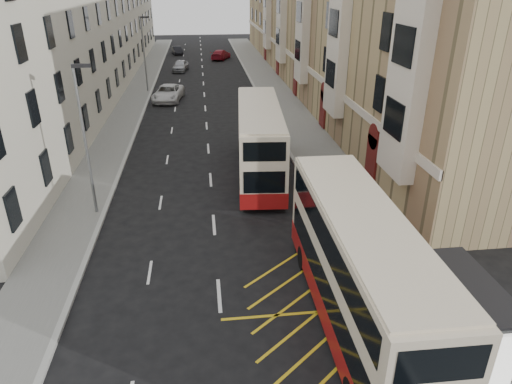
{
  "coord_description": "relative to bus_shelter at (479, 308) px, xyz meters",
  "views": [
    {
      "loc": [
        -0.3,
        -11.28,
        11.89
      ],
      "look_at": [
        2.06,
        8.4,
        2.55
      ],
      "focal_mm": 32.0,
      "sensor_mm": 36.0,
      "label": 1
    }
  ],
  "objects": [
    {
      "name": "terrace_right",
      "position": [
        6.54,
        45.77,
        5.38
      ],
      "size": [
        10.75,
        79.0,
        15.25
      ],
      "color": "tan",
      "rests_on": "ground"
    },
    {
      "name": "bus_shelter",
      "position": [
        0.0,
        0.0,
        0.0
      ],
      "size": [
        1.65,
        4.25,
        2.7
      ],
      "color": "black",
      "rests_on": "pavement_right"
    },
    {
      "name": "car_red",
      "position": [
        -5.28,
        64.62,
        -1.39
      ],
      "size": [
        3.75,
        5.55,
        1.49
      ],
      "primitive_type": "imported",
      "rotation": [
        0.0,
        0.0,
        2.79
      ],
      "color": "maroon",
      "rests_on": "ground"
    },
    {
      "name": "guard_railing",
      "position": [
        -2.09,
        6.14,
        -1.28
      ],
      "size": [
        0.06,
        6.56,
        1.01
      ],
      "color": "red",
      "rests_on": "pavement_right"
    },
    {
      "name": "kerb_left",
      "position": [
        -14.34,
        30.39,
        -2.06
      ],
      "size": [
        0.25,
        120.0,
        0.15
      ],
      "primitive_type": "cube",
      "color": "#9B9B96",
      "rests_on": "ground"
    },
    {
      "name": "double_decker_rear",
      "position": [
        -5.08,
        16.86,
        0.22
      ],
      "size": [
        3.6,
        11.76,
        4.62
      ],
      "rotation": [
        0.0,
        0.0,
        -0.08
      ],
      "color": "beige",
      "rests_on": "ground"
    },
    {
      "name": "pavement_right",
      "position": [
        -0.34,
        30.39,
        -2.06
      ],
      "size": [
        4.0,
        120.0,
        0.15
      ],
      "primitive_type": "cube",
      "color": "slate",
      "rests_on": "ground"
    },
    {
      "name": "terrace_left",
      "position": [
        -21.77,
        45.89,
        4.38
      ],
      "size": [
        9.18,
        79.0,
        13.25
      ],
      "color": "beige",
      "rests_on": "ground"
    },
    {
      "name": "double_decker_front",
      "position": [
        -3.35,
        2.2,
        0.23
      ],
      "size": [
        2.82,
        11.7,
        4.65
      ],
      "rotation": [
        0.0,
        0.0,
        -0.01
      ],
      "color": "beige",
      "rests_on": "ground"
    },
    {
      "name": "road_markings",
      "position": [
        -8.34,
        45.39,
        -2.13
      ],
      "size": [
        10.0,
        110.0,
        0.01
      ],
      "primitive_type": null,
      "color": "silver",
      "rests_on": "ground"
    },
    {
      "name": "pavement_left",
      "position": [
        -15.84,
        30.39,
        -2.06
      ],
      "size": [
        3.0,
        120.0,
        0.15
      ],
      "primitive_type": "cube",
      "color": "slate",
      "rests_on": "ground"
    },
    {
      "name": "pedestrian_far",
      "position": [
        -0.33,
        7.31,
        -1.21
      ],
      "size": [
        0.96,
        0.49,
        1.56
      ],
      "primitive_type": "imported",
      "rotation": [
        0.0,
        0.0,
        3.02
      ],
      "color": "black",
      "rests_on": "pavement_right"
    },
    {
      "name": "white_van",
      "position": [
        -12.16,
        38.05,
        -1.33
      ],
      "size": [
        3.45,
        6.11,
        1.61
      ],
      "primitive_type": "imported",
      "rotation": [
        0.0,
        0.0,
        -0.14
      ],
      "color": "silver",
      "rests_on": "ground"
    },
    {
      "name": "car_silver",
      "position": [
        -11.37,
        55.03,
        -1.38
      ],
      "size": [
        2.44,
        4.68,
        1.52
      ],
      "primitive_type": "imported",
      "rotation": [
        0.0,
        0.0,
        -0.15
      ],
      "color": "#9FA2A7",
      "rests_on": "ground"
    },
    {
      "name": "street_lamp_near",
      "position": [
        -14.69,
        12.39,
        2.5
      ],
      "size": [
        0.93,
        0.18,
        8.0
      ],
      "color": "slate",
      "rests_on": "pavement_left"
    },
    {
      "name": "ground",
      "position": [
        -8.34,
        0.39,
        -2.14
      ],
      "size": [
        200.0,
        200.0,
        0.0
      ],
      "primitive_type": "plane",
      "color": "black",
      "rests_on": "ground"
    },
    {
      "name": "pedestrian_near",
      "position": [
        -1.2,
        -1.11,
        -1.09
      ],
      "size": [
        0.78,
        0.7,
        1.79
      ],
      "primitive_type": "imported",
      "rotation": [
        0.0,
        0.0,
        3.68
      ],
      "color": "black",
      "rests_on": "pavement_right"
    },
    {
      "name": "street_lamp_far",
      "position": [
        -14.69,
        42.39,
        2.5
      ],
      "size": [
        0.93,
        0.18,
        8.0
      ],
      "color": "slate",
      "rests_on": "pavement_left"
    },
    {
      "name": "kerb_right",
      "position": [
        -2.34,
        30.39,
        -2.06
      ],
      "size": [
        0.25,
        120.0,
        0.15
      ],
      "primitive_type": "cube",
      "color": "#9B9B96",
      "rests_on": "ground"
    },
    {
      "name": "pedestrian_mid",
      "position": [
        0.54,
        0.7,
        -1.17
      ],
      "size": [
        0.82,
        0.66,
        1.64
      ],
      "primitive_type": "imported",
      "rotation": [
        0.0,
        0.0,
        -0.04
      ],
      "color": "black",
      "rests_on": "pavement_right"
    },
    {
      "name": "car_dark",
      "position": [
        -12.42,
        70.69,
        -1.49
      ],
      "size": [
        2.17,
        4.14,
        1.3
      ],
      "primitive_type": "imported",
      "rotation": [
        0.0,
        0.0,
        0.21
      ],
      "color": "black",
      "rests_on": "ground"
    }
  ]
}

